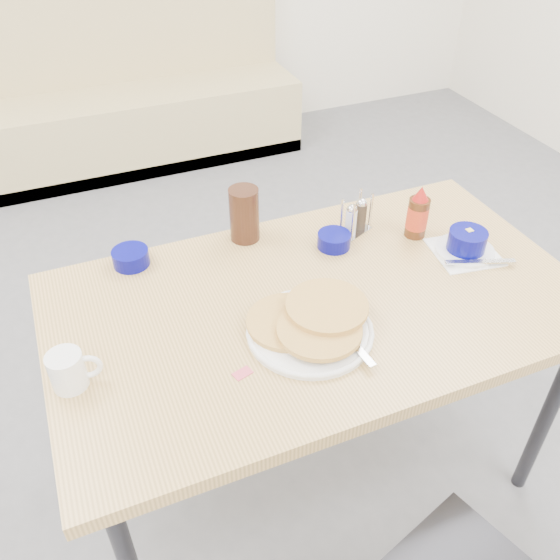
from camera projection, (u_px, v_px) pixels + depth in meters
name	position (u px, v px, depth m)	size (l,w,h in m)	color
ground	(344.00, 531.00, 1.85)	(6.00, 6.00, 0.00)	slate
booth_bench	(139.00, 102.00, 3.64)	(1.90, 0.56, 1.22)	tan
dining_table	(318.00, 316.00, 1.59)	(1.40, 0.80, 0.76)	tan
pancake_plate	(311.00, 325.00, 1.44)	(0.32, 0.33, 0.06)	white
coffee_mug	(69.00, 370.00, 1.30)	(0.12, 0.08, 0.09)	white
grits_setting	(467.00, 244.00, 1.70)	(0.20, 0.21, 0.08)	white
creamer_bowl	(131.00, 258.00, 1.66)	(0.10, 0.10, 0.05)	#040569
butter_bowl	(334.00, 240.00, 1.73)	(0.10, 0.10, 0.04)	#040569
amber_tumbler	(244.00, 214.00, 1.72)	(0.09, 0.09, 0.16)	#341B10
condiment_caddy	(356.00, 220.00, 1.77)	(0.12, 0.10, 0.12)	silver
syrup_bottle	(418.00, 215.00, 1.74)	(0.06, 0.06, 0.17)	#47230F
sugar_wrapper	(242.00, 373.00, 1.35)	(0.04, 0.03, 0.00)	#D5475A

